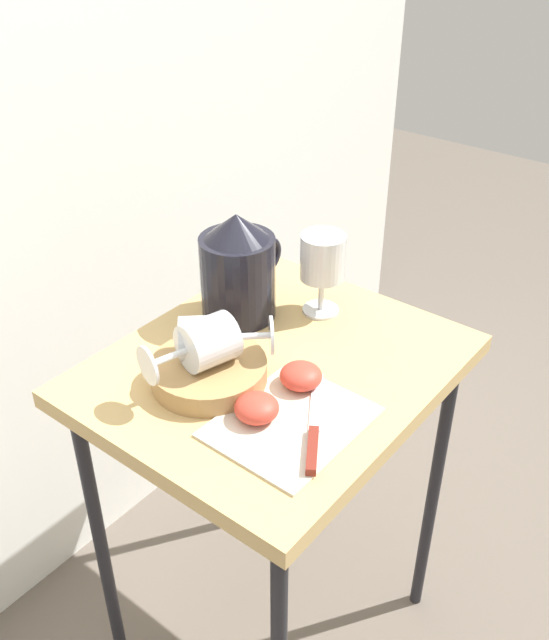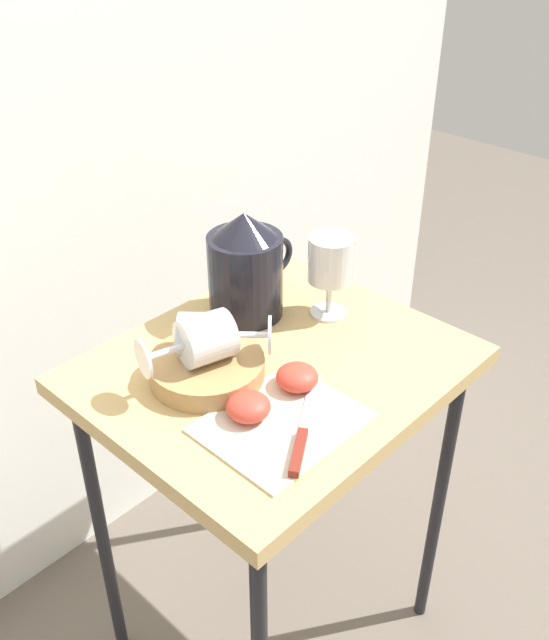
% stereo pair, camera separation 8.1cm
% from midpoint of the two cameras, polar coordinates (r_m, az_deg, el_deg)
% --- Properties ---
extents(ground_plane, '(6.00, 6.00, 0.00)m').
position_cam_midpoint_polar(ground_plane, '(1.65, -1.52, -23.15)').
color(ground_plane, '#665B51').
extents(curtain_drape, '(2.40, 0.03, 1.97)m').
position_cam_midpoint_polar(curtain_drape, '(1.36, -19.16, 14.59)').
color(curtain_drape, white).
rests_on(curtain_drape, ground_plane).
extents(table, '(0.57, 0.48, 0.69)m').
position_cam_midpoint_polar(table, '(1.19, -1.96, -6.12)').
color(table, tan).
rests_on(table, ground_plane).
extents(linen_napkin, '(0.22, 0.18, 0.00)m').
position_cam_midpoint_polar(linen_napkin, '(1.03, -0.96, -8.14)').
color(linen_napkin, beige).
rests_on(linen_napkin, table).
extents(basket_tray, '(0.18, 0.18, 0.03)m').
position_cam_midpoint_polar(basket_tray, '(1.10, -7.30, -4.14)').
color(basket_tray, '#AD8451').
rests_on(basket_tray, table).
extents(pitcher, '(0.18, 0.13, 0.19)m').
position_cam_midpoint_polar(pitcher, '(1.22, -4.78, 3.51)').
color(pitcher, black).
rests_on(pitcher, table).
extents(wine_glass_upright, '(0.08, 0.08, 0.15)m').
position_cam_midpoint_polar(wine_glass_upright, '(1.22, 1.92, 4.62)').
color(wine_glass_upright, silver).
rests_on(wine_glass_upright, table).
extents(wine_glass_tipped_near, '(0.14, 0.15, 0.07)m').
position_cam_midpoint_polar(wine_glass_tipped_near, '(1.08, -7.35, -1.46)').
color(wine_glass_tipped_near, silver).
rests_on(wine_glass_tipped_near, basket_tray).
extents(wine_glass_tipped_far, '(0.15, 0.10, 0.08)m').
position_cam_midpoint_polar(wine_glass_tipped_far, '(1.07, -7.65, -1.86)').
color(wine_glass_tipped_far, silver).
rests_on(wine_glass_tipped_far, basket_tray).
extents(apple_half_left, '(0.06, 0.06, 0.04)m').
position_cam_midpoint_polar(apple_half_left, '(1.02, -3.70, -7.01)').
color(apple_half_left, '#CC3D2D').
rests_on(apple_half_left, linen_napkin).
extents(apple_half_right, '(0.06, 0.06, 0.04)m').
position_cam_midpoint_polar(apple_half_right, '(1.08, -0.05, -4.49)').
color(apple_half_right, '#CC3D2D').
rests_on(apple_half_right, linen_napkin).
extents(knife, '(0.19, 0.13, 0.01)m').
position_cam_midpoint_polar(knife, '(1.00, 0.77, -9.10)').
color(knife, silver).
rests_on(knife, linen_napkin).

